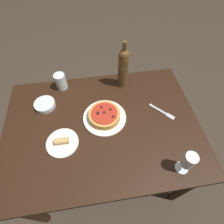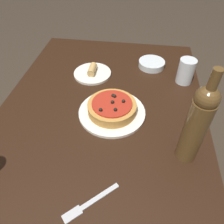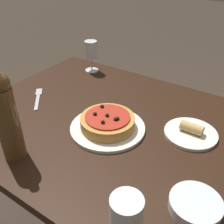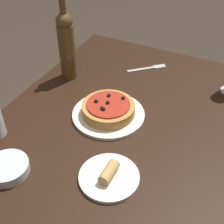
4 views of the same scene
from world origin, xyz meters
TOP-DOWN VIEW (x-y plane):
  - dining_table at (0.00, 0.00)m, footprint 1.19×0.85m
  - dinner_plate at (-0.02, -0.05)m, footprint 0.27×0.27m
  - pizza at (-0.02, -0.05)m, footprint 0.19×0.19m
  - wine_glass at (-0.38, 0.32)m, footprint 0.07×0.07m
  - wine_bottle at (-0.18, -0.32)m, footprint 0.07×0.07m
  - water_cup at (0.24, -0.35)m, footprint 0.07×0.07m
  - side_bowl at (0.35, -0.20)m, footprint 0.13×0.13m
  - fork at (-0.40, -0.03)m, footprint 0.14×0.15m
  - side_plate at (0.24, 0.09)m, footprint 0.18×0.18m

SIDE VIEW (x-z plane):
  - dining_table at x=0.00m, z-range 0.28..1.04m
  - fork at x=-0.40m, z-range 0.76..0.77m
  - dinner_plate at x=-0.02m, z-range 0.76..0.77m
  - side_plate at x=0.24m, z-range 0.75..0.79m
  - side_bowl at x=0.35m, z-range 0.76..0.79m
  - pizza at x=-0.02m, z-range 0.77..0.82m
  - water_cup at x=0.24m, z-range 0.76..0.88m
  - wine_glass at x=-0.38m, z-range 0.79..0.94m
  - wine_bottle at x=-0.18m, z-range 0.74..1.08m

